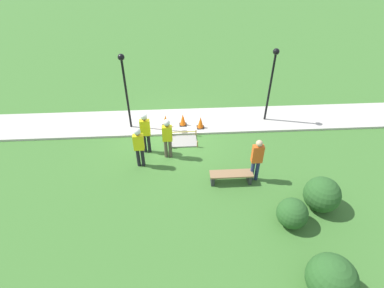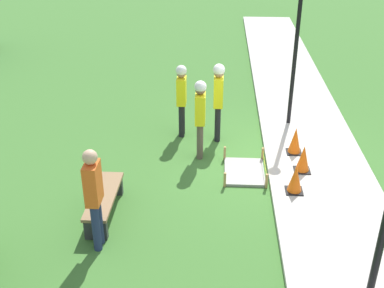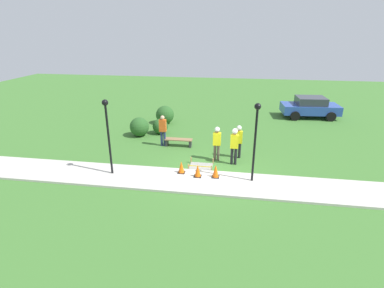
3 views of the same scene
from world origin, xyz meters
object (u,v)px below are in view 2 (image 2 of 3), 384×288
Objects in this scene: worker_trainee at (218,95)px; lamppost_near at (297,32)px; park_bench at (104,200)px; traffic_cone_sidewalk_edge at (295,141)px; traffic_cone_near_patch at (295,179)px; bystander_in_orange_shirt at (94,193)px; worker_assistant at (200,112)px; worker_supervisor at (182,94)px; traffic_cone_far_patch at (303,159)px.

worker_trainee is 0.54× the size of lamppost_near.
lamppost_near is at bearing -43.24° from park_bench.
worker_trainee is at bearing 66.39° from traffic_cone_sidewalk_edge.
bystander_in_orange_shirt is at bearing 116.52° from traffic_cone_near_patch.
traffic_cone_near_patch is 0.36× the size of park_bench.
park_bench is 0.88× the size of worker_assistant.
worker_assistant is 3.63m from bystander_in_orange_shirt.
worker_supervisor is at bearing 103.96° from lamppost_near.
bystander_in_orange_shirt is (-2.58, 3.79, 0.67)m from traffic_cone_far_patch.
worker_assistant is 0.98m from worker_trainee.
traffic_cone_far_patch is at bearing -175.47° from traffic_cone_sidewalk_edge.
bystander_in_orange_shirt is at bearing 154.22° from worker_assistant.
worker_supervisor is 0.91m from worker_trainee.
worker_assistant is 0.95× the size of worker_trainee.
worker_supervisor is at bearing 43.11° from traffic_cone_near_patch.
lamppost_near is (1.77, -2.22, 1.35)m from worker_assistant.
traffic_cone_sidewalk_edge is 0.38× the size of park_bench.
worker_supervisor is at bearing 69.87° from traffic_cone_sidewalk_edge.
traffic_cone_far_patch is 0.33× the size of worker_assistant.
bystander_in_orange_shirt reaches higher than traffic_cone_far_patch.
worker_trainee reaches higher than worker_assistant.
worker_assistant is 0.99× the size of bystander_in_orange_shirt.
worker_trainee is (3.26, -2.06, 0.86)m from park_bench.
bystander_in_orange_shirt is at bearing -173.96° from park_bench.
worker_assistant is (-1.10, -0.50, 0.02)m from worker_supervisor.
bystander_in_orange_shirt reaches higher than worker_supervisor.
traffic_cone_far_patch is 2.54m from worker_trainee.
lamppost_near reaches higher than traffic_cone_sidewalk_edge.
worker_supervisor is (3.46, -1.18, 0.77)m from park_bench.
bystander_in_orange_shirt reaches higher than park_bench.
park_bench is at bearing 136.76° from lamppost_near.
lamppost_near is (2.46, -0.00, 2.06)m from traffic_cone_far_patch.
worker_assistant reaches higher than park_bench.
worker_trainee is (1.59, 1.83, 0.78)m from traffic_cone_far_patch.
park_bench is at bearing 144.72° from worker_assistant.
worker_assistant is (2.36, -1.67, 0.79)m from park_bench.
lamppost_near reaches higher than worker_trainee.
traffic_cone_near_patch is 3.64m from worker_supervisor.
traffic_cone_near_patch is at bearing 172.74° from traffic_cone_sidewalk_edge.
lamppost_near is at bearing -64.46° from worker_trainee.
bystander_in_orange_shirt is 6.46m from lamppost_near.
traffic_cone_near_patch is 3.99m from bystander_in_orange_shirt.
traffic_cone_far_patch is at bearing -66.72° from park_bench.
bystander_in_orange_shirt reaches higher than traffic_cone_near_patch.
traffic_cone_sidewalk_edge is at bearing 4.53° from traffic_cone_far_patch.
traffic_cone_near_patch is at bearing -127.83° from worker_assistant.
lamppost_near reaches higher than traffic_cone_far_patch.
traffic_cone_near_patch is at bearing 161.54° from traffic_cone_far_patch.
traffic_cone_near_patch is 0.97× the size of traffic_cone_far_patch.
worker_supervisor is (0.97, 2.65, 0.68)m from traffic_cone_sidewalk_edge.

